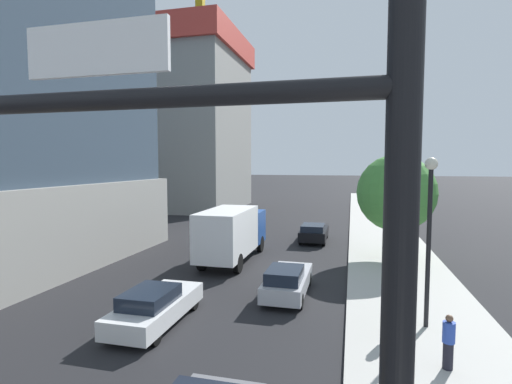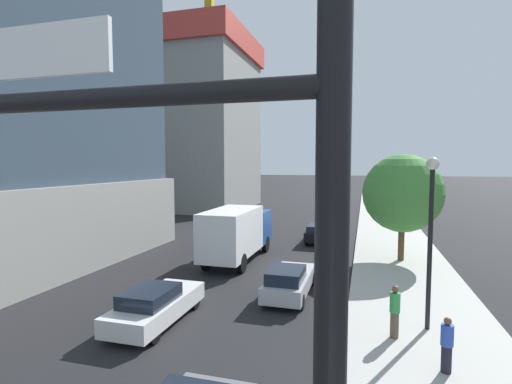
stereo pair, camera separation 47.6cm
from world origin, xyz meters
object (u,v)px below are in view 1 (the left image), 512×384
(pedestrian_blue_shirt, at_px, (448,342))
(pedestrian_green_shirt, at_px, (395,309))
(street_lamp, at_px, (430,218))
(car_white, at_px, (155,306))
(street_tree, at_px, (396,193))
(box_truck, at_px, (232,231))
(car_black, at_px, (314,232))
(construction_building, at_px, (184,113))
(traffic_light_pole, at_px, (109,324))
(car_silver, at_px, (287,281))

(pedestrian_blue_shirt, distance_m, pedestrian_green_shirt, 2.25)
(street_lamp, height_order, car_white, street_lamp)
(street_tree, relative_size, box_truck, 0.84)
(car_white, relative_size, pedestrian_green_shirt, 2.62)
(street_lamp, distance_m, street_tree, 10.02)
(street_lamp, bearing_deg, car_black, 110.21)
(construction_building, relative_size, street_tree, 4.98)
(traffic_light_pole, xyz_separation_m, car_black, (-1.07, 26.84, -4.10))
(street_tree, xyz_separation_m, pedestrian_blue_shirt, (0.12, -12.94, -3.27))
(car_white, distance_m, box_truck, 9.56)
(construction_building, bearing_deg, pedestrian_green_shirt, -55.84)
(construction_building, bearing_deg, box_truck, -60.03)
(construction_building, xyz_separation_m, car_black, (19.39, -19.05, -12.08))
(car_silver, height_order, pedestrian_green_shirt, pedestrian_green_shirt)
(car_silver, height_order, pedestrian_blue_shirt, pedestrian_blue_shirt)
(traffic_light_pole, xyz_separation_m, car_white, (-5.35, 10.20, -4.15))
(street_lamp, height_order, car_silver, street_lamp)
(construction_building, xyz_separation_m, traffic_light_pole, (20.46, -45.89, -7.99))
(traffic_light_pole, distance_m, pedestrian_green_shirt, 12.11)
(traffic_light_pole, distance_m, street_lamp, 12.88)
(pedestrian_blue_shirt, height_order, pedestrian_green_shirt, pedestrian_green_shirt)
(car_silver, relative_size, pedestrian_blue_shirt, 2.91)
(street_lamp, bearing_deg, car_white, -168.92)
(car_black, relative_size, pedestrian_blue_shirt, 2.87)
(traffic_light_pole, height_order, car_white, traffic_light_pole)
(street_lamp, bearing_deg, pedestrian_green_shirt, -138.42)
(street_tree, distance_m, car_white, 15.74)
(street_tree, height_order, pedestrian_blue_shirt, street_tree)
(street_lamp, height_order, car_black, street_lamp)
(construction_building, bearing_deg, street_tree, -43.83)
(construction_building, xyz_separation_m, car_silver, (19.39, -31.47, -12.12))
(street_tree, bearing_deg, construction_building, 136.17)
(street_lamp, xyz_separation_m, box_truck, (-9.71, 7.59, -2.23))
(pedestrian_green_shirt, bearing_deg, street_lamp, 41.58)
(pedestrian_green_shirt, bearing_deg, car_black, 105.06)
(car_silver, xyz_separation_m, car_black, (0.00, 12.42, 0.04))
(street_lamp, distance_m, box_truck, 12.52)
(street_lamp, distance_m, pedestrian_green_shirt, 3.41)
(pedestrian_green_shirt, bearing_deg, box_truck, 134.65)
(traffic_light_pole, xyz_separation_m, street_lamp, (4.36, 12.10, -0.75))
(box_truck, bearing_deg, car_white, -90.00)
(street_tree, distance_m, pedestrian_blue_shirt, 13.34)
(street_lamp, relative_size, pedestrian_green_shirt, 3.40)
(traffic_light_pole, bearing_deg, pedestrian_blue_shirt, 64.27)
(street_tree, height_order, car_silver, street_tree)
(box_truck, height_order, pedestrian_blue_shirt, box_truck)
(pedestrian_blue_shirt, relative_size, pedestrian_green_shirt, 0.89)
(traffic_light_pole, relative_size, car_white, 1.46)
(street_tree, xyz_separation_m, box_truck, (-9.65, -2.44, -2.35))
(traffic_light_pole, bearing_deg, street_tree, 78.99)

